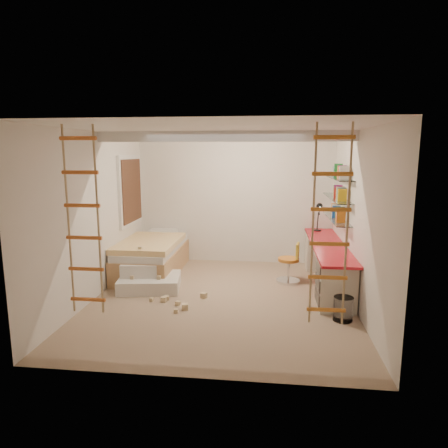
# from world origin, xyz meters

# --- Properties ---
(floor) EXTENTS (4.50, 4.50, 0.00)m
(floor) POSITION_xyz_m (0.00, 0.00, 0.00)
(floor) COLOR #93755F
(floor) RESTS_ON ground
(ceiling_beam) EXTENTS (4.00, 0.18, 0.16)m
(ceiling_beam) POSITION_xyz_m (0.00, 0.30, 2.52)
(ceiling_beam) COLOR white
(ceiling_beam) RESTS_ON ceiling
(window_frame) EXTENTS (0.06, 1.15, 1.35)m
(window_frame) POSITION_xyz_m (-1.97, 1.50, 1.55)
(window_frame) COLOR white
(window_frame) RESTS_ON wall_left
(window_blind) EXTENTS (0.02, 1.00, 1.20)m
(window_blind) POSITION_xyz_m (-1.93, 1.50, 1.55)
(window_blind) COLOR #4C2D1E
(window_blind) RESTS_ON window_frame
(rope_ladder_left) EXTENTS (0.41, 0.04, 2.13)m
(rope_ladder_left) POSITION_xyz_m (-1.35, -1.75, 1.52)
(rope_ladder_left) COLOR #CB5E22
(rope_ladder_left) RESTS_ON ceiling
(rope_ladder_right) EXTENTS (0.41, 0.04, 2.13)m
(rope_ladder_right) POSITION_xyz_m (1.35, -1.75, 1.52)
(rope_ladder_right) COLOR orange
(rope_ladder_right) RESTS_ON ceiling
(waste_bin) EXTENTS (0.27, 0.27, 0.34)m
(waste_bin) POSITION_xyz_m (1.75, -0.61, 0.17)
(waste_bin) COLOR white
(waste_bin) RESTS_ON floor
(desk) EXTENTS (0.56, 2.80, 0.75)m
(desk) POSITION_xyz_m (1.72, 0.86, 0.40)
(desk) COLOR red
(desk) RESTS_ON floor
(shelves) EXTENTS (0.25, 1.80, 0.71)m
(shelves) POSITION_xyz_m (1.87, 1.13, 1.50)
(shelves) COLOR white
(shelves) RESTS_ON wall_right
(bed) EXTENTS (1.02, 2.00, 0.69)m
(bed) POSITION_xyz_m (-1.48, 1.23, 0.33)
(bed) COLOR #AD7F51
(bed) RESTS_ON floor
(task_lamp) EXTENTS (0.14, 0.36, 0.57)m
(task_lamp) POSITION_xyz_m (1.67, 1.82, 1.14)
(task_lamp) COLOR black
(task_lamp) RESTS_ON desk
(swivel_chair) EXTENTS (0.49, 0.49, 0.72)m
(swivel_chair) POSITION_xyz_m (1.09, 0.96, 0.26)
(swivel_chair) COLOR #C37325
(swivel_chair) RESTS_ON floor
(play_platform) EXTENTS (1.10, 0.91, 0.44)m
(play_platform) POSITION_xyz_m (-1.32, 0.36, 0.17)
(play_platform) COLOR silver
(play_platform) RESTS_ON floor
(toy_blocks) EXTENTS (1.28, 1.15, 0.71)m
(toy_blocks) POSITION_xyz_m (-0.99, 0.01, 0.22)
(toy_blocks) COLOR #CCB284
(toy_blocks) RESTS_ON floor
(books) EXTENTS (0.14, 0.70, 0.92)m
(books) POSITION_xyz_m (1.87, 1.13, 1.63)
(books) COLOR orange
(books) RESTS_ON shelves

